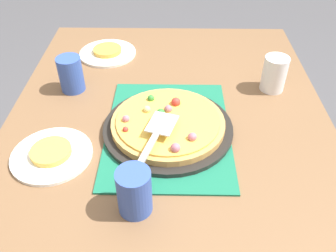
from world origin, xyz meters
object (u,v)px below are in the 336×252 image
Objects in this scene: pizza_pan at (168,128)px; plate_far_right at (52,155)px; plate_near_left at (108,53)px; cup_far at (71,74)px; pizza_server at (156,134)px; cup_corner at (134,192)px; served_slice_left at (107,50)px; served_slice_right at (51,151)px; cup_near at (274,74)px; pizza at (168,123)px.

pizza_pan is 1.73× the size of plate_far_right.
plate_near_left is 1.83× the size of cup_far.
plate_far_right is at bearing 173.10° from plate_near_left.
pizza_server reaches higher than plate_near_left.
pizza_pan is at bearing -14.41° from cup_corner.
plate_far_right is at bearing 173.10° from served_slice_left.
plate_far_right is at bearing -177.92° from cup_far.
served_slice_left and served_slice_right have the same top height.
pizza_pan is 0.11m from pizza_server.
pizza_server reaches higher than pizza_pan.
served_slice_left is 1.00× the size of served_slice_right.
cup_near reaches higher than served_slice_left.
plate_far_right is 2.00× the size of served_slice_right.
cup_near is at bearing -56.93° from pizza_pan.
cup_far is (0.32, 0.01, 0.04)m from served_slice_right.
pizza is at bearing -70.81° from served_slice_right.
served_slice_right is (-0.11, 0.31, -0.02)m from pizza.
plate_near_left is (0.46, 0.25, -0.01)m from pizza_pan.
served_slice_right is 0.92× the size of cup_near.
cup_far is 0.55m from cup_corner.
pizza_server reaches higher than pizza.
cup_far is (0.21, 0.33, 0.03)m from pizza.
served_slice_left is at bearing 21.34° from pizza_server.
plate_far_right is at bearing 109.20° from pizza_pan.
cup_far is (0.21, 0.33, 0.05)m from pizza_pan.
cup_near is (0.23, -0.35, 0.03)m from pizza.
plate_far_right is (-0.11, 0.31, -0.01)m from pizza_pan.
cup_far is 0.43m from pizza_server.
plate_near_left is at bearing 28.07° from pizza.
pizza_server is (-0.55, -0.22, 0.06)m from plate_near_left.
pizza is 2.75× the size of cup_far.
served_slice_right is 0.92× the size of cup_corner.
pizza is 0.52m from served_slice_left.
pizza is 2.75× the size of cup_corner.
pizza_pan is at bearing -151.87° from served_slice_left.
pizza_server is at bearing 162.21° from pizza_pan.
pizza_pan is 1.64× the size of pizza_server.
plate_near_left is 0.64m from cup_near.
plate_far_right is 1.83× the size of cup_far.
served_slice_left is 0.92× the size of cup_near.
pizza is 0.10m from pizza_server.
cup_far is at bearing 56.65° from pizza.
pizza_server is (0.02, -0.29, 0.06)m from plate_far_right.
cup_far is at bearing 161.80° from served_slice_left.
cup_corner is (-0.28, 0.07, 0.05)m from pizza_pan.
plate_far_right is 1.83× the size of cup_corner.
served_slice_left is 0.92× the size of cup_far.
pizza_server is at bearing -86.67° from plate_far_right.
pizza is at bearing 116.78° from pizza_pan.
cup_near and cup_far have the same top height.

